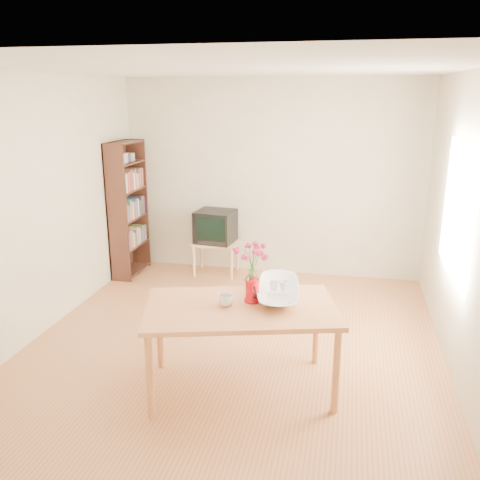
% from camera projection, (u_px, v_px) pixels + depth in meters
% --- Properties ---
extents(room, '(4.50, 4.50, 4.50)m').
position_uv_depth(room, '(236.00, 217.00, 4.65)').
color(room, '#A6663A').
rests_on(room, ground).
extents(table, '(1.71, 1.25, 0.75)m').
position_uv_depth(table, '(241.00, 314.00, 4.11)').
color(table, '#BB6F40').
rests_on(table, ground).
extents(tv_stand, '(0.60, 0.45, 0.46)m').
position_uv_depth(tv_stand, '(216.00, 247.00, 6.90)').
color(tv_stand, tan).
rests_on(tv_stand, ground).
extents(bookshelf, '(0.28, 0.70, 1.80)m').
position_uv_depth(bookshelf, '(129.00, 214.00, 6.80)').
color(bookshelf, black).
rests_on(bookshelf, ground).
extents(pitcher, '(0.13, 0.20, 0.20)m').
position_uv_depth(pitcher, '(252.00, 291.00, 4.15)').
color(pitcher, red).
rests_on(pitcher, table).
extents(flowers, '(0.23, 0.23, 0.32)m').
position_uv_depth(flowers, '(252.00, 261.00, 4.08)').
color(flowers, '#D5326E').
rests_on(flowers, pitcher).
extents(mug, '(0.15, 0.15, 0.09)m').
position_uv_depth(mug, '(226.00, 300.00, 4.08)').
color(mug, white).
rests_on(mug, table).
extents(bowl, '(0.60, 0.60, 0.50)m').
position_uv_depth(bowl, '(279.00, 267.00, 4.23)').
color(bowl, white).
rests_on(bowl, table).
extents(teacup_a, '(0.10, 0.10, 0.06)m').
position_uv_depth(teacup_a, '(274.00, 273.00, 4.25)').
color(teacup_a, white).
rests_on(teacup_a, bowl).
extents(teacup_b, '(0.08, 0.08, 0.06)m').
position_uv_depth(teacup_b, '(284.00, 273.00, 4.25)').
color(teacup_b, white).
rests_on(teacup_b, bowl).
extents(television, '(0.54, 0.51, 0.43)m').
position_uv_depth(television, '(216.00, 226.00, 6.83)').
color(television, black).
rests_on(television, tv_stand).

